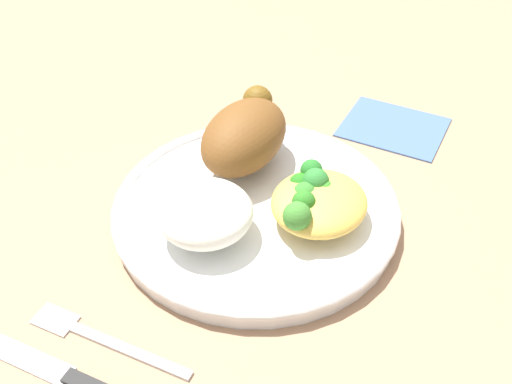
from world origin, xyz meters
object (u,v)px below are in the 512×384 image
at_px(roasted_chicken, 245,135).
at_px(napkin, 393,127).
at_px(rice_pile, 205,213).
at_px(fork, 101,338).
at_px(knife, 70,377).
at_px(mac_cheese_with_broccoli, 316,200).
at_px(plate, 256,208).

xyz_separation_m(roasted_chicken, napkin, (0.16, -0.11, -0.05)).
xyz_separation_m(rice_pile, napkin, (0.27, -0.09, -0.04)).
relative_size(fork, knife, 0.75).
relative_size(roasted_chicken, rice_pile, 1.42).
height_order(roasted_chicken, fork, roasted_chicken).
distance_m(roasted_chicken, fork, 0.24).
height_order(roasted_chicken, napkin, roasted_chicken).
distance_m(rice_pile, mac_cheese_with_broccoli, 0.10).
distance_m(plate, roasted_chicken, 0.08).
bearing_deg(plate, mac_cheese_with_broccoli, -81.41).
relative_size(fork, napkin, 1.25).
xyz_separation_m(plate, rice_pile, (-0.06, 0.02, 0.03)).
distance_m(plate, napkin, 0.22).
height_order(roasted_chicken, mac_cheese_with_broccoli, roasted_chicken).
bearing_deg(roasted_chicken, mac_cheese_with_broccoli, -113.00).
distance_m(plate, fork, 0.19).
bearing_deg(mac_cheese_with_broccoli, plate, 98.59).
height_order(roasted_chicken, rice_pile, roasted_chicken).
height_order(rice_pile, napkin, rice_pile).
height_order(fork, knife, knife).
distance_m(mac_cheese_with_broccoli, knife, 0.25).
relative_size(rice_pile, napkin, 0.75).
bearing_deg(knife, napkin, -13.53).
bearing_deg(plate, knife, 170.78).
relative_size(roasted_chicken, knife, 0.63).
relative_size(plate, mac_cheese_with_broccoli, 2.78).
relative_size(plate, fork, 1.91).
height_order(mac_cheese_with_broccoli, knife, mac_cheese_with_broccoli).
bearing_deg(knife, fork, 4.18).
xyz_separation_m(fork, knife, (-0.04, -0.00, 0.00)).
relative_size(mac_cheese_with_broccoli, fork, 0.69).
bearing_deg(rice_pile, fork, 171.32).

